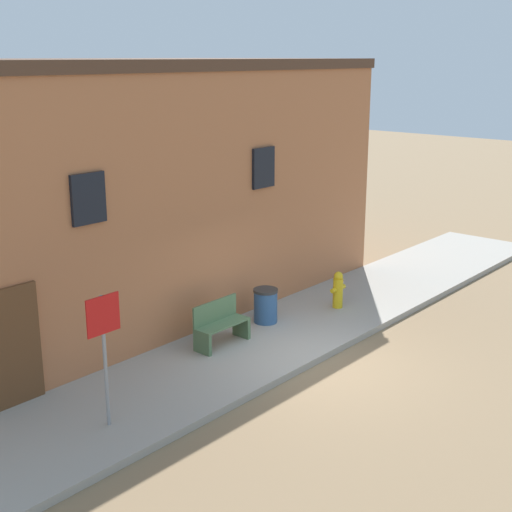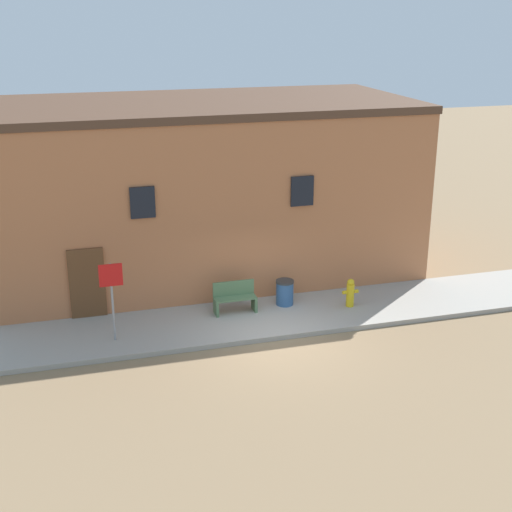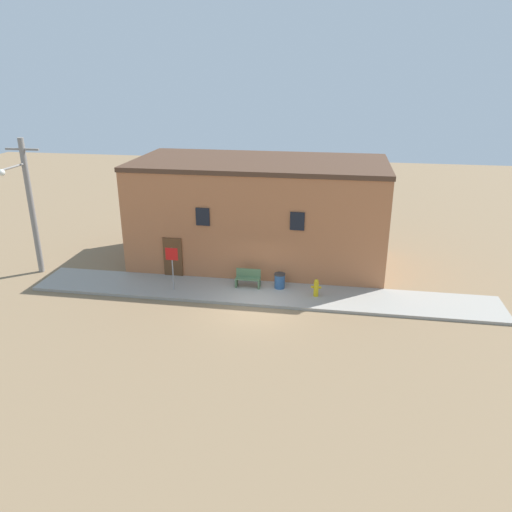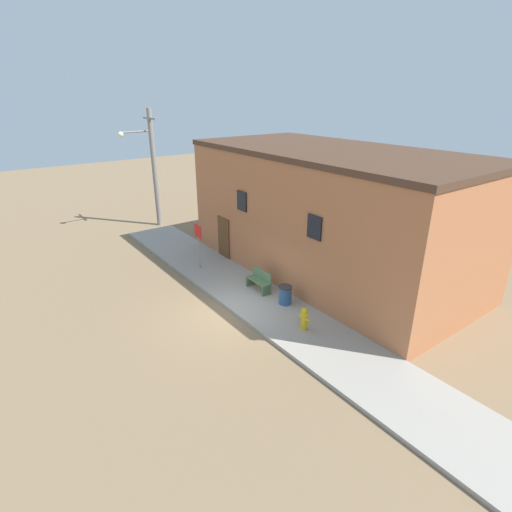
% 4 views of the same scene
% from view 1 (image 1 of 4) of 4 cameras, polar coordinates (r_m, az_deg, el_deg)
% --- Properties ---
extents(ground_plane, '(80.00, 80.00, 0.00)m').
position_cam_1_polar(ground_plane, '(14.09, 4.92, -8.65)').
color(ground_plane, '#846B4C').
extents(sidewalk, '(22.55, 2.75, 0.14)m').
position_cam_1_polar(sidewalk, '(14.84, 0.60, -7.00)').
color(sidewalk, '#9E998E').
rests_on(sidewalk, ground).
extents(brick_building, '(13.58, 6.57, 5.74)m').
position_cam_1_polar(brick_building, '(16.80, -13.28, 5.26)').
color(brick_building, '#B26B42').
rests_on(brick_building, ground).
extents(fire_hydrant, '(0.49, 0.23, 0.87)m').
position_cam_1_polar(fire_hydrant, '(16.65, 6.57, -2.69)').
color(fire_hydrant, gold).
rests_on(fire_hydrant, sidewalk).
extents(stop_sign, '(0.61, 0.06, 2.17)m').
position_cam_1_polar(stop_sign, '(11.25, -12.06, -6.34)').
color(stop_sign, gray).
rests_on(stop_sign, sidewalk).
extents(bench, '(1.23, 0.44, 0.91)m').
position_cam_1_polar(bench, '(14.48, -2.88, -5.50)').
color(bench, '#4C6B47').
rests_on(bench, sidewalk).
extents(trash_bin, '(0.54, 0.54, 0.76)m').
position_cam_1_polar(trash_bin, '(15.67, 0.77, -3.97)').
color(trash_bin, '#2D517F').
rests_on(trash_bin, sidewalk).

